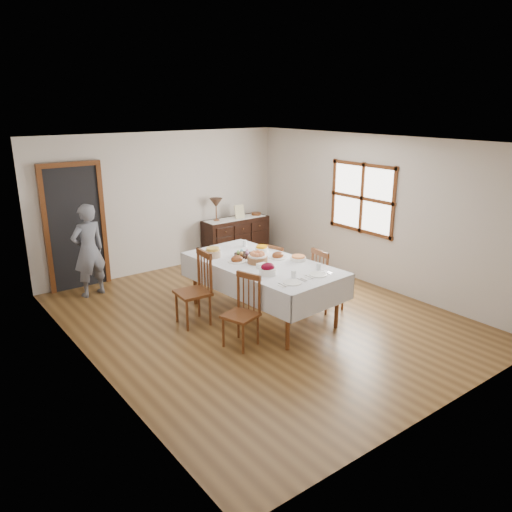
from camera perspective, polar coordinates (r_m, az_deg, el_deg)
ground at (r=7.57m, az=0.46°, el=-7.07°), size 6.00×6.00×0.00m
room_shell at (r=7.30m, az=-2.44°, el=5.58°), size 5.02×6.02×2.65m
dining_table at (r=7.39m, az=0.69°, el=-1.47°), size 1.44×2.54×0.84m
chair_left_near at (r=6.60m, az=-1.51°, el=-6.21°), size 0.50×0.50×0.97m
chair_left_far at (r=7.26m, az=-6.87°, el=-3.64°), size 0.48×0.48×1.08m
chair_right_near at (r=7.76m, az=7.98°, el=-2.67°), size 0.44×0.44×0.98m
chair_right_far at (r=8.25m, az=2.53°, el=-1.62°), size 0.46×0.46×0.89m
sideboard at (r=10.31m, az=-2.32°, el=2.06°), size 1.40×0.51×0.84m
person at (r=8.62m, az=-18.63°, el=0.94°), size 0.57×0.42×1.66m
bread_basket at (r=7.33m, az=0.16°, el=-0.21°), size 0.30×0.30×0.18m
egg_basket at (r=7.63m, az=-1.47°, el=0.15°), size 0.28×0.28×0.11m
ham_platter_a at (r=7.40m, az=-2.19°, el=-0.43°), size 0.28×0.28×0.11m
ham_platter_b at (r=7.58m, az=2.51°, el=0.01°), size 0.28×0.28×0.11m
beet_bowl at (r=6.84m, az=1.35°, el=-1.54°), size 0.24×0.24×0.16m
carrot_bowl at (r=7.90m, az=0.65°, el=0.84°), size 0.21×0.21×0.09m
pineapple_bowl at (r=7.63m, az=-4.95°, el=0.39°), size 0.23×0.23×0.15m
casserole_dish at (r=7.48m, az=4.86°, el=-0.25°), size 0.23×0.23×0.07m
butter_dish at (r=7.11m, az=0.67°, el=-1.11°), size 0.15×0.10×0.07m
setting_left at (r=6.62m, az=4.18°, el=-2.72°), size 0.43×0.31×0.10m
setting_right at (r=6.95m, az=7.09°, el=-1.81°), size 0.43×0.31×0.10m
glass_far_a at (r=7.82m, az=-4.42°, el=0.71°), size 0.07×0.07×0.11m
glass_far_b at (r=8.18m, az=-1.28°, el=1.46°), size 0.07×0.07×0.10m
runner at (r=10.17m, az=-2.39°, el=4.29°), size 1.30×0.35×0.01m
table_lamp at (r=9.92m, az=-4.59°, el=6.01°), size 0.26×0.26×0.46m
picture_frame at (r=10.16m, az=-1.90°, el=5.07°), size 0.22×0.08×0.28m
deco_bowl at (r=10.47m, az=0.02°, el=4.83°), size 0.20×0.20×0.06m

